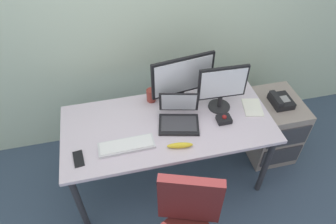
% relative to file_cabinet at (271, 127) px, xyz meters
% --- Properties ---
extents(ground_plane, '(8.00, 8.00, 0.00)m').
position_rel_file_cabinet_xyz_m(ground_plane, '(-1.04, -0.10, -0.32)').
color(ground_plane, '#3A4B61').
extents(back_wall, '(6.00, 0.10, 2.80)m').
position_rel_file_cabinet_xyz_m(back_wall, '(-1.04, 0.63, 1.08)').
color(back_wall, beige).
rests_on(back_wall, ground).
extents(desk, '(1.65, 0.77, 0.72)m').
position_rel_file_cabinet_xyz_m(desk, '(-1.04, -0.10, 0.34)').
color(desk, silver).
rests_on(desk, ground).
extents(file_cabinet, '(0.42, 0.53, 0.63)m').
position_rel_file_cabinet_xyz_m(file_cabinet, '(0.00, 0.00, 0.00)').
color(file_cabinet, gray).
rests_on(file_cabinet, ground).
extents(desk_phone, '(0.17, 0.20, 0.09)m').
position_rel_file_cabinet_xyz_m(desk_phone, '(-0.01, -0.02, 0.35)').
color(desk_phone, black).
rests_on(desk_phone, file_cabinet).
extents(monitor_main, '(0.52, 0.18, 0.45)m').
position_rel_file_cabinet_xyz_m(monitor_main, '(-0.87, 0.10, 0.67)').
color(monitor_main, '#262628').
rests_on(monitor_main, desk).
extents(monitor_side, '(0.39, 0.18, 0.40)m').
position_rel_file_cabinet_xyz_m(monitor_side, '(-0.59, -0.02, 0.63)').
color(monitor_side, '#262628').
rests_on(monitor_side, desk).
extents(keyboard, '(0.41, 0.14, 0.03)m').
position_rel_file_cabinet_xyz_m(keyboard, '(-1.39, -0.27, 0.42)').
color(keyboard, silver).
rests_on(keyboard, desk).
extents(laptop, '(0.37, 0.34, 0.24)m').
position_rel_file_cabinet_xyz_m(laptop, '(-0.95, -0.10, 0.46)').
color(laptop, black).
rests_on(laptop, desk).
extents(trackball_mouse, '(0.11, 0.09, 0.07)m').
position_rel_file_cabinet_xyz_m(trackball_mouse, '(-0.61, -0.19, 0.43)').
color(trackball_mouse, black).
rests_on(trackball_mouse, desk).
extents(coffee_mug, '(0.09, 0.08, 0.11)m').
position_rel_file_cabinet_xyz_m(coffee_mug, '(-1.12, 0.19, 0.46)').
color(coffee_mug, '#98362D').
rests_on(coffee_mug, desk).
extents(paper_notepad, '(0.19, 0.23, 0.01)m').
position_rel_file_cabinet_xyz_m(paper_notepad, '(-0.32, -0.10, 0.41)').
color(paper_notepad, white).
rests_on(paper_notepad, desk).
extents(cell_phone, '(0.08, 0.15, 0.01)m').
position_rel_file_cabinet_xyz_m(cell_phone, '(-1.74, -0.31, 0.41)').
color(cell_phone, black).
rests_on(cell_phone, desk).
extents(banana, '(0.19, 0.07, 0.04)m').
position_rel_file_cabinet_xyz_m(banana, '(-1.01, -0.36, 0.43)').
color(banana, yellow).
rests_on(banana, desk).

